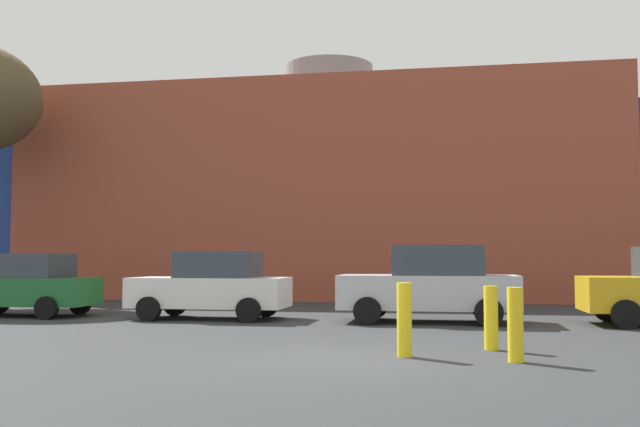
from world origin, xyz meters
TOP-DOWN VIEW (x-y plane):
  - ground_plane at (0.00, 0.00)m, footprint 200.00×200.00m
  - building_backdrop at (-3.51, 20.83)m, footprint 40.67×12.87m
  - parked_car_0 at (-9.78, 6.79)m, footprint 3.95×1.94m
  - parked_car_1 at (-4.37, 6.79)m, footprint 4.06×1.99m
  - parked_car_2 at (1.29, 6.79)m, footprint 4.39×2.15m
  - bollard_yellow_0 at (2.42, 1.58)m, footprint 0.24×0.24m
  - bollard_yellow_1 at (0.98, 0.46)m, footprint 0.24×0.24m
  - bollard_yellow_2 at (2.69, 0.16)m, footprint 0.24×0.24m

SIDE VIEW (x-z plane):
  - ground_plane at x=0.00m, z-range 0.00..0.00m
  - bollard_yellow_0 at x=2.42m, z-range 0.00..1.10m
  - bollard_yellow_2 at x=2.69m, z-range 0.00..1.14m
  - bollard_yellow_1 at x=0.98m, z-range 0.00..1.19m
  - parked_car_0 at x=-9.78m, z-range 0.00..1.71m
  - parked_car_1 at x=-4.37m, z-range 0.00..1.76m
  - parked_car_2 at x=1.29m, z-range -0.01..1.90m
  - building_backdrop at x=-3.51m, z-range -1.18..9.28m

